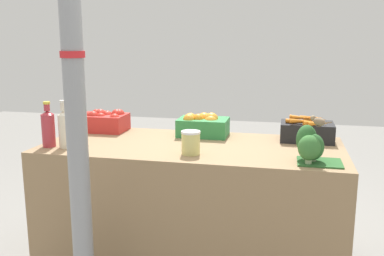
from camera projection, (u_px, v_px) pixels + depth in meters
market_table at (192, 207)px, 2.62m from camera, size 1.76×0.78×0.79m
support_pole at (74, 81)px, 1.93m from camera, size 0.11×0.11×2.43m
apple_crate at (103, 120)px, 2.91m from camera, size 0.32×0.22×0.15m
orange_crate at (204, 125)px, 2.77m from camera, size 0.32×0.22×0.15m
carrot_crate at (307, 131)px, 2.62m from camera, size 0.32×0.23×0.15m
broccoli_pile at (310, 146)px, 2.15m from camera, size 0.23×0.19×0.19m
juice_bottle_ruby at (48, 128)px, 2.47m from camera, size 0.08×0.08×0.26m
juice_bottle_cloudy at (64, 128)px, 2.45m from camera, size 0.07×0.07×0.27m
pickle_jar at (191, 143)px, 2.31m from camera, size 0.11×0.11×0.13m
sparrow_bird at (319, 121)px, 2.12m from camera, size 0.10×0.11×0.05m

